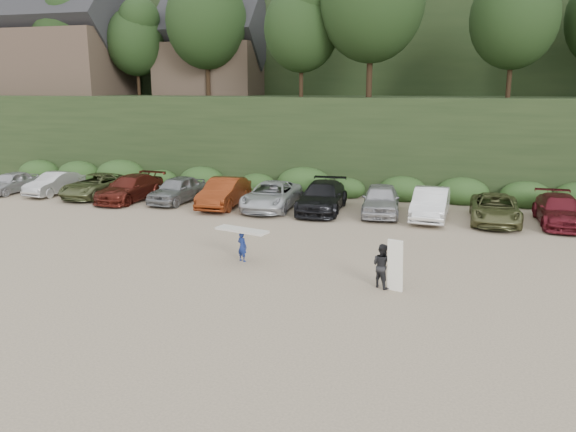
% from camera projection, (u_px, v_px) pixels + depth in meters
% --- Properties ---
extents(ground, '(120.00, 120.00, 0.00)m').
position_uv_depth(ground, '(260.00, 266.00, 21.38)').
color(ground, tan).
rests_on(ground, ground).
extents(hillside_backdrop, '(90.00, 41.50, 28.00)m').
position_uv_depth(hillside_backdrop, '(379.00, 37.00, 52.59)').
color(hillside_backdrop, black).
rests_on(hillside_backdrop, ground).
extents(parked_cars, '(39.77, 5.77, 1.62)m').
position_uv_depth(parked_cars, '(309.00, 197.00, 30.70)').
color(parked_cars, '#ACACB1').
rests_on(parked_cars, ground).
extents(child_surfer, '(2.25, 1.12, 1.30)m').
position_uv_depth(child_surfer, '(242.00, 239.00, 21.76)').
color(child_surfer, navy).
rests_on(child_surfer, ground).
extents(adult_surfer, '(1.21, 0.95, 1.80)m').
position_uv_depth(adult_surfer, '(383.00, 266.00, 18.90)').
color(adult_surfer, black).
rests_on(adult_surfer, ground).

